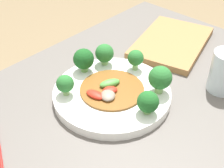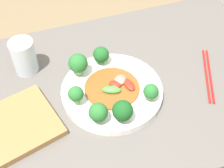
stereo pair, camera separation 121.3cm
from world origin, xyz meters
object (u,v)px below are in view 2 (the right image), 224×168
broccoli_southeast (78,64)px  chopsticks (208,75)px  stirfry_center (114,87)px  broccoli_north (123,111)px  drinking_glass (24,56)px  broccoli_northeast (98,112)px  broccoli_east (76,94)px  cutting_board (3,132)px  broccoli_northwest (151,92)px  broccoli_south (101,55)px  plate (112,91)px

broccoli_southeast → chopsticks: 0.42m
stirfry_center → chopsticks: size_ratio=0.76×
broccoli_north → drinking_glass: bearing=-55.0°
broccoli_northeast → broccoli_southeast: 0.19m
broccoli_east → chopsticks: bearing=178.0°
broccoli_northeast → cutting_board: (0.25, -0.06, -0.05)m
broccoli_northwest → cutting_board: (0.42, -0.04, -0.05)m
broccoli_southeast → cutting_board: (0.25, 0.13, -0.06)m
broccoli_east → chopsticks: broccoli_east is taller
broccoli_northeast → stirfry_center: bearing=-130.1°
drinking_glass → cutting_board: (0.10, 0.23, -0.05)m
broccoli_northwest → drinking_glass: drinking_glass is taller
broccoli_east → broccoli_north: 0.14m
broccoli_northwest → broccoli_east: bearing=-16.0°
broccoli_north → chopsticks: bearing=-165.6°
chopsticks → cutting_board: bearing=0.5°
broccoli_southeast → chopsticks: broccoli_southeast is taller
broccoli_south → broccoli_north: bearing=86.2°
broccoli_east → broccoli_northeast: size_ratio=0.96×
drinking_glass → cutting_board: drinking_glass is taller
stirfry_center → plate: bearing=-3.8°
plate → chopsticks: (-0.32, 0.03, -0.01)m
broccoli_northeast → chopsticks: broccoli_northeast is taller
broccoli_southeast → cutting_board: bearing=27.2°
plate → broccoli_east: size_ratio=5.04×
broccoli_south → cutting_board: size_ratio=0.18×
plate → cutting_board: bearing=6.5°
plate → broccoli_east: bearing=8.2°
broccoli_north → cutting_board: 0.33m
broccoli_north → stirfry_center: broccoli_north is taller
drinking_glass → chopsticks: (-0.54, 0.22, -0.05)m
broccoli_northwest → broccoli_north: (0.10, 0.04, 0.01)m
broccoli_east → plate: bearing=-171.8°
broccoli_east → broccoli_southeast: size_ratio=0.81×
plate → broccoli_south: broccoli_south is taller
chopsticks → stirfry_center: bearing=-5.7°
stirfry_center → drinking_glass: bearing=-39.4°
broccoli_east → drinking_glass: drinking_glass is taller
broccoli_southeast → broccoli_north: bearing=107.5°
stirfry_center → cutting_board: bearing=6.3°
broccoli_northwest → broccoli_northeast: 0.17m
broccoli_south → broccoli_northwest: bearing=114.1°
stirfry_center → broccoli_northeast: bearing=49.9°
broccoli_northeast → broccoli_southeast: bearing=-89.2°
broccoli_southeast → broccoli_south: broccoli_southeast is taller
broccoli_northwest → stirfry_center: broccoli_northwest is taller
broccoli_northeast → drinking_glass: drinking_glass is taller
broccoli_northeast → cutting_board: bearing=-13.1°
broccoli_north → stirfry_center: bearing=-99.0°
cutting_board → broccoli_north: bearing=166.2°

